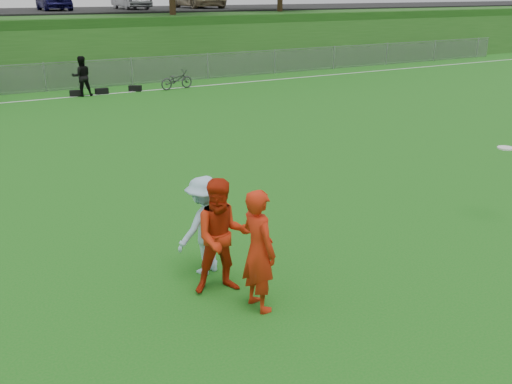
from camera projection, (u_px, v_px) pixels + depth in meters
ground at (278, 272)px, 9.28m from camera, size 120.00×120.00×0.00m
sideline_far at (56, 98)px, 24.05m from camera, size 60.00×0.10×0.01m
fence at (45, 77)px, 25.48m from camera, size 58.00×0.06×1.30m
berm at (9, 40)px, 34.23m from camera, size 120.00×18.00×3.00m
parking_lot at (1, 12)px, 35.35m from camera, size 120.00×12.00×0.10m
gear_bags at (76, 93)px, 24.50m from camera, size 7.02×0.54×0.26m
player_red_left at (259, 250)px, 7.96m from camera, size 0.49×0.69×1.80m
player_red_center at (222, 237)px, 8.42m from camera, size 1.02×0.89×1.79m
player_blue at (205, 225)px, 9.03m from camera, size 1.18×0.90×1.62m
frisbee at (506, 148)px, 10.94m from camera, size 0.31×0.31×0.03m
bicycle at (176, 80)px, 26.20m from camera, size 1.69×0.82×0.85m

